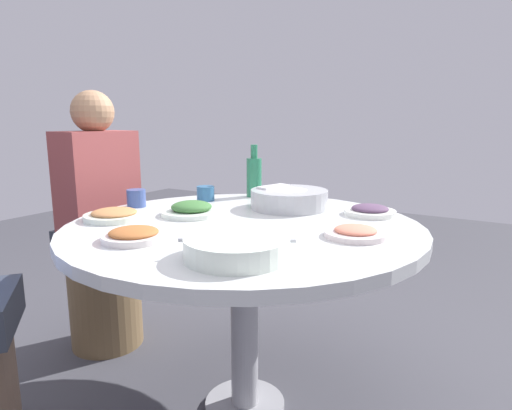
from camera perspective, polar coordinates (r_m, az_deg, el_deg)
name	(u,v)px	position (r m, az deg, el deg)	size (l,w,h in m)	color
ground	(245,408)	(1.85, -1.46, -24.94)	(8.00, 8.00, 0.00)	#414048
round_dining_table	(244,245)	(1.56, -1.58, -5.29)	(1.24, 1.24, 0.73)	#99999E
rice_bowl	(289,199)	(1.79, 4.33, 0.84)	(0.31, 0.31, 0.08)	#B2B5BA
soup_bowl	(237,248)	(1.15, -2.52, -5.67)	(0.28, 0.28, 0.06)	white
dish_tofu_braise	(114,215)	(1.67, -17.99, -1.21)	(0.22, 0.22, 0.04)	silver
dish_shrimp	(356,232)	(1.39, 12.85, -3.51)	(0.19, 0.19, 0.04)	silver
dish_greens	(192,210)	(1.68, -8.39, -0.59)	(0.23, 0.23, 0.05)	white
dish_stirfry	(134,235)	(1.37, -15.64, -3.77)	(0.19, 0.19, 0.04)	silver
dish_eggplant	(370,211)	(1.72, 14.62, -0.72)	(0.20, 0.20, 0.04)	white
green_bottle	(254,176)	(2.06, -0.25, 3.83)	(0.07, 0.07, 0.24)	#297953
tea_cup_near	(136,198)	(1.89, -15.33, 0.87)	(0.08, 0.08, 0.07)	#3A4F8E
tea_cup_far	(206,193)	(1.97, -6.59, 1.50)	(0.08, 0.08, 0.06)	#2C5E8A
stool_for_diner_right	(106,299)	(2.30, -19.01, -11.52)	(0.34, 0.34, 0.46)	brown
diner_right	(98,188)	(2.15, -19.92, 2.07)	(0.36, 0.37, 0.76)	#2D333D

